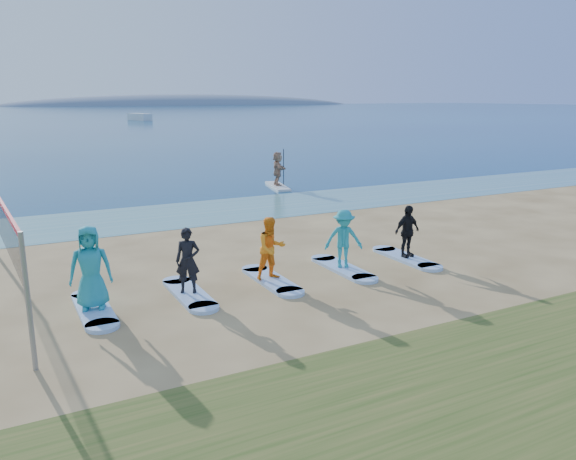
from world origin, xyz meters
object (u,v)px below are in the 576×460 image
student_2 (271,248)px  surfboard_4 (406,258)px  surfboard_3 (343,268)px  student_3 (344,239)px  boat_offshore_b (140,120)px  paddleboarder (278,169)px  student_4 (407,231)px  surfboard_0 (94,309)px  surfboard_2 (271,280)px  student_0 (90,267)px  volleyball_net (0,218)px  student_1 (188,260)px  surfboard_1 (189,294)px  paddleboard (278,186)px

student_2 → surfboard_4: size_ratio=0.74×
surfboard_3 → student_3: student_3 is taller
boat_offshore_b → student_3: bearing=-120.7°
paddleboarder → student_4: bearing=-177.8°
surfboard_0 → student_3: student_3 is taller
surfboard_2 → student_2: size_ratio=1.36×
surfboard_3 → surfboard_4: bearing=0.0°
surfboard_4 → student_3: bearing=180.0°
student_0 → surfboard_0: bearing=0.0°
boat_offshore_b → surfboard_2: size_ratio=2.61×
volleyball_net → paddleboarder: volleyball_net is taller
volleyball_net → surfboard_3: (8.26, -2.10, -1.86)m
student_1 → student_2: bearing=24.6°
boat_offshore_b → surfboard_4: size_ratio=2.61×
student_0 → student_2: student_0 is taller
student_0 → student_4: size_ratio=1.22×
volleyball_net → student_1: size_ratio=5.74×
volleyball_net → student_2: (6.06, -2.10, -1.00)m
paddleboarder → surfboard_2: paddleboarder is taller
boat_offshore_b → surfboard_1: bearing=-123.1°
surfboard_4 → student_2: bearing=180.0°
volleyball_net → student_2: volleyball_net is taller
surfboard_0 → surfboard_4: bearing=0.0°
student_4 → student_2: bearing=174.6°
student_3 → surfboard_4: 2.36m
student_0 → student_4: (8.83, 0.00, -0.17)m
surfboard_2 → student_3: size_ratio=1.37×
paddleboard → surfboard_1: (-9.32, -13.79, -0.01)m
volleyball_net → boat_offshore_b: 104.03m
student_2 → surfboard_3: size_ratio=0.74×
boat_offshore_b → student_2: 104.68m
volleyball_net → student_3: bearing=-14.3°
student_0 → surfboard_2: student_0 is taller
student_2 → surfboard_0: bearing=179.9°
paddleboard → surfboard_2: paddleboard is taller
surfboard_1 → student_2: 2.37m
surfboard_1 → student_3: size_ratio=1.37×
student_1 → surfboard_3: (4.41, 0.00, -0.84)m
paddleboard → surfboard_3: paddleboard is taller
student_3 → surfboard_4: size_ratio=0.73×
surfboard_2 → student_3: student_3 is taller
paddleboarder → student_1: paddleboarder is taller
boat_offshore_b → surfboard_0: bearing=-124.2°
paddleboard → student_3: 14.66m
volleyball_net → surfboard_0: 3.25m
paddleboarder → surfboard_4: 14.09m
student_0 → surfboard_1: size_ratio=0.85×
paddleboarder → student_3: size_ratio=1.10×
volleyball_net → paddleboard: bearing=41.6°
paddleboard → surfboard_1: bearing=-111.3°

